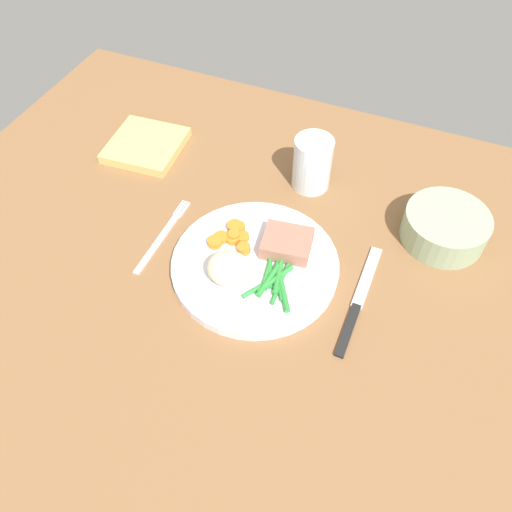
{
  "coord_description": "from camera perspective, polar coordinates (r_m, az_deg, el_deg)",
  "views": [
    {
      "loc": [
        17.32,
        -44.72,
        65.05
      ],
      "look_at": [
        -1.63,
        0.37,
        4.6
      ],
      "focal_mm": 36.51,
      "sensor_mm": 36.0,
      "label": 1
    }
  ],
  "objects": [
    {
      "name": "green_beans",
      "position": [
        0.76,
        2.03,
        -2.49
      ],
      "size": [
        7.53,
        10.52,
        0.88
      ],
      "color": "#2D8C38",
      "rests_on": "dinner_plate"
    },
    {
      "name": "dinner_plate",
      "position": [
        0.79,
        0.0,
        -0.82
      ],
      "size": [
        25.39,
        25.39,
        1.6
      ],
      "primitive_type": "cylinder",
      "color": "white",
      "rests_on": "dining_table"
    },
    {
      "name": "carrot_slices",
      "position": [
        0.81,
        -2.64,
        2.14
      ],
      "size": [
        6.86,
        6.52,
        1.27
      ],
      "color": "orange",
      "rests_on": "dinner_plate"
    },
    {
      "name": "fork",
      "position": [
        0.85,
        -10.23,
        2.16
      ],
      "size": [
        1.44,
        16.6,
        0.4
      ],
      "rotation": [
        0.0,
        0.0,
        0.05
      ],
      "color": "silver",
      "rests_on": "dining_table"
    },
    {
      "name": "knife",
      "position": [
        0.77,
        11.14,
        -4.91
      ],
      "size": [
        1.7,
        20.5,
        0.64
      ],
      "rotation": [
        0.0,
        0.0,
        0.02
      ],
      "color": "black",
      "rests_on": "dining_table"
    },
    {
      "name": "salad_bowl",
      "position": [
        0.87,
        20.06,
        3.13
      ],
      "size": [
        13.17,
        13.17,
        5.05
      ],
      "color": "#99B28C",
      "rests_on": "dining_table"
    },
    {
      "name": "mashed_potatoes",
      "position": [
        0.75,
        -2.97,
        -1.38
      ],
      "size": [
        6.58,
        5.72,
        4.48
      ],
      "primitive_type": "ellipsoid",
      "color": "beige",
      "rests_on": "dinner_plate"
    },
    {
      "name": "water_glass",
      "position": [
        0.9,
        6.43,
        9.64
      ],
      "size": [
        6.58,
        6.58,
        9.44
      ],
      "color": "silver",
      "rests_on": "dining_table"
    },
    {
      "name": "meat_portion",
      "position": [
        0.79,
        3.41,
        1.42
      ],
      "size": [
        8.21,
        7.32,
        2.41
      ],
      "primitive_type": "cube",
      "rotation": [
        0.0,
        0.0,
        0.15
      ],
      "color": "#A86B56",
      "rests_on": "dinner_plate"
    },
    {
      "name": "napkin",
      "position": [
        1.01,
        -11.98,
        11.78
      ],
      "size": [
        13.85,
        13.99,
        1.71
      ],
      "primitive_type": "cube",
      "rotation": [
        0.0,
        0.0,
        0.08
      ],
      "color": "#DBBC6B",
      "rests_on": "dining_table"
    },
    {
      "name": "dining_table",
      "position": [
        0.8,
        0.98,
        -2.16
      ],
      "size": [
        120.0,
        90.0,
        2.0
      ],
      "color": "brown",
      "rests_on": "ground"
    }
  ]
}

